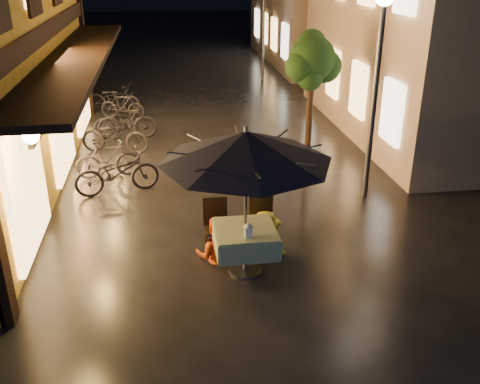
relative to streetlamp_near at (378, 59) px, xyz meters
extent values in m
plane|color=black|center=(-3.00, -2.00, -2.92)|extent=(90.00, 90.00, 0.00)
cube|color=black|center=(-6.47, 2.00, 0.38)|extent=(0.12, 11.00, 0.35)
cube|color=black|center=(-5.90, 2.00, -0.17)|extent=(1.20, 10.50, 0.12)
cube|color=#E2A45A|center=(-6.44, -1.50, -1.52)|extent=(0.10, 2.20, 2.40)
cube|color=#E2A45A|center=(-6.44, 2.00, -1.52)|extent=(0.10, 2.20, 2.40)
cube|color=#E2A45A|center=(-6.44, 5.50, -1.52)|extent=(0.10, 2.20, 2.40)
cube|color=#BBA892|center=(4.50, 4.50, 0.33)|extent=(7.00, 9.00, 6.50)
cube|color=#E2A45A|center=(0.95, 1.20, -1.42)|extent=(0.10, 1.00, 1.40)
cube|color=#E2A45A|center=(0.95, 3.40, -1.42)|extent=(0.10, 1.00, 1.40)
cube|color=#E2A45A|center=(0.95, 5.60, -1.42)|extent=(0.10, 1.00, 1.40)
cube|color=#E2A45A|center=(0.95, 7.80, -1.42)|extent=(0.10, 1.00, 1.40)
cube|color=#E2A45A|center=(0.95, 12.20, -1.42)|extent=(0.10, 1.00, 1.40)
cube|color=#E2A45A|center=(0.95, 14.40, -1.42)|extent=(0.10, 1.00, 1.40)
cube|color=#E2A45A|center=(0.95, 16.60, -1.42)|extent=(0.10, 1.00, 1.40)
cube|color=#E2A45A|center=(0.95, 18.80, -1.42)|extent=(0.10, 1.00, 1.40)
cylinder|color=black|center=(-0.60, 2.50, -1.82)|extent=(0.16, 0.16, 2.20)
sphere|color=black|center=(-0.60, 2.50, -0.42)|extent=(1.10, 1.10, 1.10)
sphere|color=black|center=(-0.25, 2.60, -0.62)|extent=(0.80, 0.80, 0.80)
sphere|color=black|center=(-0.90, 2.35, -0.57)|extent=(0.76, 0.76, 0.76)
sphere|color=black|center=(-0.55, 2.80, -0.12)|extent=(0.70, 0.70, 0.70)
sphere|color=black|center=(-0.70, 2.25, -0.82)|extent=(0.60, 0.60, 0.60)
cylinder|color=#59595E|center=(0.00, 0.00, -0.92)|extent=(0.12, 0.12, 4.00)
cylinder|color=#59595E|center=(0.00, 12.00, -0.92)|extent=(0.12, 0.12, 4.00)
cylinder|color=#59595E|center=(-2.98, -2.53, -2.56)|extent=(0.10, 0.10, 0.72)
cylinder|color=#59595E|center=(-2.98, -2.53, -2.90)|extent=(0.56, 0.56, 0.04)
cube|color=#2B5530|center=(-2.98, -2.53, -2.17)|extent=(0.95, 0.95, 0.06)
cube|color=#2B5530|center=(-2.50, -2.53, -2.33)|extent=(0.04, 0.95, 0.33)
cube|color=#2B5530|center=(-3.45, -2.53, -2.33)|extent=(0.04, 0.95, 0.33)
cube|color=#2B5530|center=(-2.98, -2.06, -2.33)|extent=(0.95, 0.04, 0.33)
cube|color=#2B5530|center=(-2.98, -3.01, -2.33)|extent=(0.95, 0.04, 0.33)
cylinder|color=#59595E|center=(-2.98, -2.53, -1.77)|extent=(0.05, 0.05, 2.30)
cone|color=black|center=(-2.98, -2.53, -0.77)|extent=(2.67, 2.67, 0.48)
cylinder|color=#59595E|center=(-2.98, -2.53, -0.52)|extent=(0.06, 0.06, 0.12)
cube|color=black|center=(-3.38, -1.88, -2.47)|extent=(0.42, 0.42, 0.05)
cube|color=black|center=(-3.38, -1.69, -2.22)|extent=(0.42, 0.04, 0.55)
cylinder|color=black|center=(-3.56, -2.06, -2.70)|extent=(0.04, 0.04, 0.43)
cylinder|color=black|center=(-3.20, -2.06, -2.70)|extent=(0.04, 0.04, 0.43)
cylinder|color=black|center=(-3.56, -1.70, -2.70)|extent=(0.04, 0.04, 0.43)
cylinder|color=black|center=(-3.20, -1.70, -2.70)|extent=(0.04, 0.04, 0.43)
cube|color=black|center=(-2.58, -1.88, -2.47)|extent=(0.42, 0.42, 0.05)
cube|color=black|center=(-2.58, -1.69, -2.22)|extent=(0.42, 0.04, 0.55)
cylinder|color=black|center=(-2.76, -2.06, -2.70)|extent=(0.04, 0.04, 0.43)
cylinder|color=black|center=(-2.40, -2.06, -2.70)|extent=(0.04, 0.04, 0.43)
cylinder|color=black|center=(-2.76, -1.70, -2.70)|extent=(0.04, 0.04, 0.43)
cylinder|color=black|center=(-2.40, -1.70, -2.70)|extent=(0.04, 0.04, 0.43)
cube|color=white|center=(-2.98, -2.81, -2.05)|extent=(0.11, 0.11, 0.18)
cube|color=#FFD88C|center=(-2.98, -2.81, -2.06)|extent=(0.07, 0.07, 0.12)
cone|color=white|center=(-2.98, -2.81, -1.92)|extent=(0.16, 0.16, 0.07)
imported|color=#F84C0B|center=(-3.40, -2.02, -2.18)|extent=(0.82, 0.70, 1.47)
imported|color=yellow|center=(-2.55, -1.97, -2.18)|extent=(1.06, 0.76, 1.48)
imported|color=black|center=(-5.22, 0.98, -2.44)|extent=(1.90, 1.03, 0.95)
imported|color=black|center=(-5.50, 1.93, -2.47)|extent=(1.52, 0.59, 0.89)
imported|color=black|center=(-5.44, 3.65, -2.45)|extent=(1.87, 1.02, 0.93)
imported|color=black|center=(-5.18, 4.81, -2.43)|extent=(1.65, 0.53, 0.98)
imported|color=black|center=(-5.26, 4.98, -2.47)|extent=(1.70, 0.60, 0.89)
imported|color=black|center=(-5.43, 6.78, -2.48)|extent=(1.52, 0.90, 0.88)
imported|color=black|center=(-5.74, 7.61, -2.44)|extent=(1.92, 1.22, 0.95)
camera|label=1|loc=(-4.15, -9.93, 1.82)|focal=40.00mm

